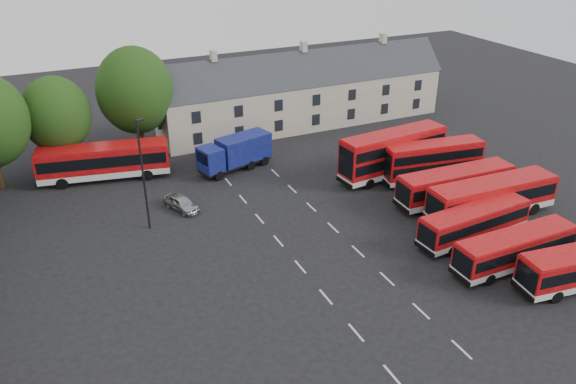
{
  "coord_description": "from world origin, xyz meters",
  "views": [
    {
      "loc": [
        -15.45,
        -29.1,
        23.8
      ],
      "look_at": [
        2.54,
        9.64,
        2.2
      ],
      "focal_mm": 35.0,
      "sensor_mm": 36.0,
      "label": 1
    }
  ],
  "objects_px": {
    "box_truck": "(236,152)",
    "silver_car": "(181,203)",
    "lamppost": "(143,173)",
    "bus_dd_south": "(433,160)"
  },
  "relations": [
    {
      "from": "bus_dd_south",
      "to": "box_truck",
      "type": "xyz_separation_m",
      "value": [
        -16.22,
        10.65,
        -0.38
      ]
    },
    {
      "from": "box_truck",
      "to": "silver_car",
      "type": "distance_m",
      "value": 9.64
    },
    {
      "from": "bus_dd_south",
      "to": "lamppost",
      "type": "height_order",
      "value": "lamppost"
    },
    {
      "from": "box_truck",
      "to": "lamppost",
      "type": "xyz_separation_m",
      "value": [
        -10.67,
        -8.15,
        3.16
      ]
    },
    {
      "from": "box_truck",
      "to": "silver_car",
      "type": "xyz_separation_m",
      "value": [
        -7.38,
        -6.08,
        -1.25
      ]
    },
    {
      "from": "box_truck",
      "to": "silver_car",
      "type": "relative_size",
      "value": 2.13
    },
    {
      "from": "box_truck",
      "to": "lamppost",
      "type": "bearing_deg",
      "value": -157.8
    },
    {
      "from": "box_truck",
      "to": "silver_car",
      "type": "height_order",
      "value": "box_truck"
    },
    {
      "from": "bus_dd_south",
      "to": "silver_car",
      "type": "relative_size",
      "value": 2.63
    },
    {
      "from": "bus_dd_south",
      "to": "box_truck",
      "type": "height_order",
      "value": "bus_dd_south"
    }
  ]
}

